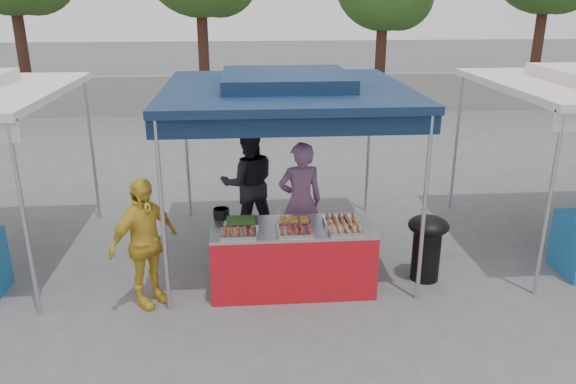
{
  "coord_description": "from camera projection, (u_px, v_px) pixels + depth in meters",
  "views": [
    {
      "loc": [
        -0.57,
        -6.42,
        3.54
      ],
      "look_at": [
        0.0,
        0.6,
        1.05
      ],
      "focal_mm": 35.0,
      "sensor_mm": 36.0,
      "label": 1
    }
  ],
  "objects": [
    {
      "name": "crate_right",
      "position": [
        299.0,
        253.0,
        7.77
      ],
      "size": [
        0.53,
        0.37,
        0.32
      ],
      "primitive_type": "cube",
      "color": "#123B97",
      "rests_on": "ground_plane"
    },
    {
      "name": "crate_stacked",
      "position": [
        299.0,
        232.0,
        7.67
      ],
      "size": [
        0.51,
        0.36,
        0.31
      ],
      "primitive_type": "cube",
      "color": "#123B97",
      "rests_on": "crate_right"
    },
    {
      "name": "customer_person",
      "position": [
        144.0,
        243.0,
        6.55
      ],
      "size": [
        0.93,
        0.93,
        1.59
      ],
      "primitive_type": "imported",
      "rotation": [
        0.0,
        0.0,
        0.79
      ],
      "color": "gold",
      "rests_on": "ground_plane"
    },
    {
      "name": "skewer_cup",
      "position": [
        279.0,
        226.0,
        6.78
      ],
      "size": [
        0.08,
        0.08,
        0.09
      ],
      "primitive_type": "cylinder",
      "color": "#AEAFB5",
      "rests_on": "vendor_table"
    },
    {
      "name": "food_tray_fl",
      "position": [
        238.0,
        233.0,
        6.59
      ],
      "size": [
        0.42,
        0.3,
        0.07
      ],
      "color": "#BABBBF",
      "rests_on": "vendor_table"
    },
    {
      "name": "food_tray_fr",
      "position": [
        346.0,
        230.0,
        6.69
      ],
      "size": [
        0.42,
        0.3,
        0.07
      ],
      "color": "#BABBBF",
      "rests_on": "vendor_table"
    },
    {
      "name": "cooking_pot",
      "position": [
        221.0,
        213.0,
        7.13
      ],
      "size": [
        0.2,
        0.2,
        0.12
      ],
      "primitive_type": "cylinder",
      "color": "black",
      "rests_on": "vendor_table"
    },
    {
      "name": "wok_burner",
      "position": [
        427.0,
        242.0,
        7.23
      ],
      "size": [
        0.52,
        0.52,
        0.88
      ],
      "rotation": [
        0.0,
        0.0,
        -0.22
      ],
      "color": "black",
      "rests_on": "ground_plane"
    },
    {
      "name": "helper_man",
      "position": [
        249.0,
        183.0,
        8.38
      ],
      "size": [
        0.92,
        0.75,
        1.74
      ],
      "primitive_type": "imported",
      "rotation": [
        0.0,
        0.0,
        3.26
      ],
      "color": "black",
      "rests_on": "ground_plane"
    },
    {
      "name": "food_tray_bm",
      "position": [
        294.0,
        221.0,
        6.95
      ],
      "size": [
        0.42,
        0.3,
        0.07
      ],
      "color": "#BABBBF",
      "rests_on": "vendor_table"
    },
    {
      "name": "main_canopy",
      "position": [
        286.0,
        88.0,
        7.38
      ],
      "size": [
        3.2,
        3.2,
        2.57
      ],
      "color": "#AEAFB5",
      "rests_on": "ground_plane"
    },
    {
      "name": "back_wall",
      "position": [
        261.0,
        94.0,
        17.4
      ],
      "size": [
        40.0,
        0.25,
        1.2
      ],
      "primitive_type": "cube",
      "color": "slate",
      "rests_on": "ground_plane"
    },
    {
      "name": "crate_left",
      "position": [
        250.0,
        252.0,
        7.81
      ],
      "size": [
        0.51,
        0.35,
        0.3
      ],
      "primitive_type": "cube",
      "color": "#123B97",
      "rests_on": "ground_plane"
    },
    {
      "name": "food_tray_bl",
      "position": [
        241.0,
        222.0,
        6.92
      ],
      "size": [
        0.42,
        0.3,
        0.07
      ],
      "color": "#BABBBF",
      "rests_on": "vendor_table"
    },
    {
      "name": "vendor_woman",
      "position": [
        300.0,
        202.0,
        7.7
      ],
      "size": [
        0.67,
        0.49,
        1.69
      ],
      "primitive_type": "imported",
      "rotation": [
        0.0,
        0.0,
        3.29
      ],
      "color": "#805179",
      "rests_on": "ground_plane"
    },
    {
      "name": "ground_plane",
      "position": [
        292.0,
        284.0,
        7.26
      ],
      "size": [
        80.0,
        80.0,
        0.0
      ],
      "primitive_type": "plane",
      "color": "#535456"
    },
    {
      "name": "food_tray_br",
      "position": [
        340.0,
        220.0,
        6.97
      ],
      "size": [
        0.42,
        0.3,
        0.07
      ],
      "color": "#BABBBF",
      "rests_on": "vendor_table"
    },
    {
      "name": "vendor_table",
      "position": [
        292.0,
        258.0,
        7.02
      ],
      "size": [
        2.0,
        0.8,
        0.85
      ],
      "color": "#B41019",
      "rests_on": "ground_plane"
    },
    {
      "name": "food_tray_fm",
      "position": [
        295.0,
        231.0,
        6.65
      ],
      "size": [
        0.42,
        0.3,
        0.07
      ],
      "color": "#BABBBF",
      "rests_on": "vendor_table"
    }
  ]
}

